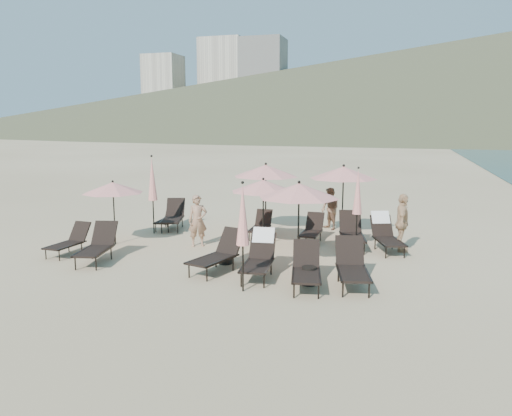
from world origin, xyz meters
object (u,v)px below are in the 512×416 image
(beachgoer_b, at_px, (330,209))
(beachgoer_c, at_px, (402,223))
(umbrella_closed_1, at_px, (358,192))
(lounger_1, at_px, (97,245))
(umbrella_open_3, at_px, (266,171))
(umbrella_open_4, at_px, (343,173))
(lounger_8, at_px, (261,225))
(lounger_5, at_px, (352,266))
(lounger_2, at_px, (218,253))
(beachgoer_a, at_px, (198,221))
(umbrella_open_2, at_px, (299,191))
(side_table_0, at_px, (225,255))
(lounger_3, at_px, (259,255))
(umbrella_open_1, at_px, (263,186))
(lounger_0, at_px, (69,241))
(lounger_10, at_px, (352,232))
(lounger_11, at_px, (386,233))
(lounger_7, at_px, (173,216))
(lounger_9, at_px, (312,229))
(umbrella_closed_2, at_px, (152,179))
(umbrella_open_0, at_px, (113,188))
(lounger_4, at_px, (306,268))
(side_table_1, at_px, (309,276))

(beachgoer_b, height_order, beachgoer_c, beachgoer_c)
(umbrella_closed_1, bearing_deg, lounger_1, -151.79)
(umbrella_open_3, distance_m, umbrella_open_4, 2.67)
(lounger_8, bearing_deg, lounger_5, -54.87)
(lounger_2, distance_m, beachgoer_a, 2.90)
(lounger_1, distance_m, umbrella_open_2, 5.76)
(lounger_2, xyz_separation_m, side_table_0, (-0.08, 0.75, -0.25))
(umbrella_open_3, relative_size, beachgoer_c, 1.41)
(lounger_2, height_order, umbrella_open_3, umbrella_open_3)
(lounger_2, relative_size, lounger_3, 1.03)
(umbrella_open_1, bearing_deg, lounger_0, -154.18)
(lounger_10, bearing_deg, lounger_11, -15.15)
(lounger_0, height_order, umbrella_closed_1, umbrella_closed_1)
(umbrella_open_4, xyz_separation_m, side_table_0, (-2.63, -4.41, -1.95))
(umbrella_open_2, bearing_deg, beachgoer_c, 43.44)
(lounger_7, bearing_deg, lounger_9, -23.58)
(lounger_9, relative_size, side_table_0, 3.36)
(umbrella_open_2, xyz_separation_m, umbrella_closed_2, (-5.71, 2.61, -0.14))
(lounger_8, xyz_separation_m, umbrella_open_2, (1.96, -3.18, 1.65))
(lounger_11, bearing_deg, umbrella_open_4, 112.70)
(lounger_1, xyz_separation_m, umbrella_open_0, (-0.69, 1.97, 1.34))
(umbrella_open_3, bearing_deg, lounger_9, -28.67)
(lounger_2, relative_size, lounger_4, 1.06)
(umbrella_open_4, height_order, umbrella_closed_1, umbrella_closed_1)
(umbrella_open_3, bearing_deg, lounger_10, -24.21)
(lounger_0, height_order, umbrella_open_2, umbrella_open_2)
(beachgoer_b, bearing_deg, umbrella_open_1, -70.06)
(lounger_0, bearing_deg, lounger_8, 42.34)
(lounger_7, bearing_deg, umbrella_open_1, -40.52)
(lounger_10, bearing_deg, lounger_0, -169.31)
(beachgoer_c, bearing_deg, umbrella_open_3, 71.30)
(umbrella_open_1, bearing_deg, beachgoer_b, 63.91)
(lounger_2, distance_m, lounger_4, 2.50)
(lounger_7, relative_size, umbrella_open_4, 0.78)
(umbrella_open_2, relative_size, side_table_1, 5.27)
(lounger_5, xyz_separation_m, umbrella_open_3, (-3.56, 5.18, 1.69))
(lounger_5, distance_m, side_table_0, 3.65)
(lounger_7, xyz_separation_m, lounger_11, (7.59, -1.10, 0.04))
(umbrella_open_2, xyz_separation_m, beachgoer_c, (2.63, 2.49, -1.18))
(beachgoer_b, bearing_deg, umbrella_open_0, -99.32)
(lounger_2, relative_size, umbrella_open_2, 0.82)
(lounger_8, relative_size, umbrella_open_2, 0.65)
(umbrella_open_4, bearing_deg, beachgoer_c, -39.55)
(lounger_7, xyz_separation_m, beachgoer_c, (8.05, -1.08, 0.39))
(umbrella_open_1, distance_m, side_table_1, 4.25)
(lounger_4, distance_m, umbrella_closed_1, 4.36)
(umbrella_open_0, distance_m, umbrella_closed_2, 1.85)
(umbrella_closed_1, distance_m, side_table_0, 4.54)
(lounger_3, xyz_separation_m, lounger_4, (1.29, -0.51, -0.07))
(umbrella_closed_1, relative_size, side_table_1, 5.74)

